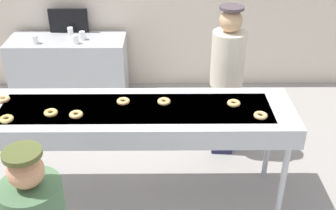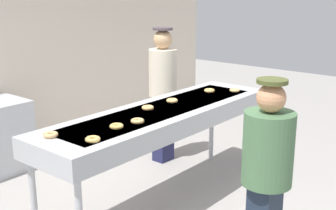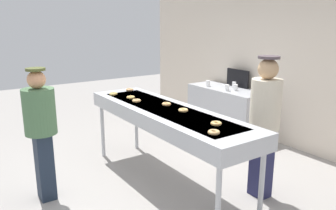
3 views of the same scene
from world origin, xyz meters
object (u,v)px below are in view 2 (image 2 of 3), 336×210
object	(u,v)px
glazed_donut_0	(51,135)
glazed_donut_6	(172,101)
glazed_donut_3	(93,139)
customer_waiting	(267,171)
glazed_donut_5	(209,91)
glazed_donut_4	(148,108)
fryer_conveyor	(163,118)
worker_baker	(163,86)
glazed_donut_2	(235,90)
glazed_donut_7	(137,121)
glazed_donut_1	(117,126)

from	to	relation	value
glazed_donut_0	glazed_donut_6	bearing A→B (deg)	-2.13
glazed_donut_3	customer_waiting	size ratio (longest dim) A/B	0.08
glazed_donut_5	glazed_donut_6	size ratio (longest dim) A/B	1.00
glazed_donut_4	glazed_donut_5	size ratio (longest dim) A/B	1.00
fryer_conveyor	worker_baker	xyz separation A→B (m)	(0.93, 0.78, 0.06)
glazed_donut_2	customer_waiting	xyz separation A→B (m)	(-1.60, -1.25, -0.13)
glazed_donut_5	glazed_donut_6	xyz separation A→B (m)	(-0.64, 0.04, 0.00)
worker_baker	customer_waiting	bearing A→B (deg)	60.94
glazed_donut_2	glazed_donut_3	distance (m)	2.18
glazed_donut_5	worker_baker	size ratio (longest dim) A/B	0.07
glazed_donut_5	fryer_conveyor	bearing A→B (deg)	-176.89
fryer_conveyor	glazed_donut_2	size ratio (longest dim) A/B	23.83
glazed_donut_7	customer_waiting	xyz separation A→B (m)	(0.00, -1.28, -0.13)
glazed_donut_1	glazed_donut_2	distance (m)	1.83
customer_waiting	worker_baker	bearing A→B (deg)	49.99
fryer_conveyor	worker_baker	size ratio (longest dim) A/B	1.66
worker_baker	glazed_donut_6	bearing A→B (deg)	50.08
glazed_donut_2	worker_baker	size ratio (longest dim) A/B	0.07
glazed_donut_1	glazed_donut_5	xyz separation A→B (m)	(1.63, 0.15, 0.00)
fryer_conveyor	worker_baker	distance (m)	1.22
glazed_donut_6	glazed_donut_7	xyz separation A→B (m)	(-0.76, -0.22, 0.00)
fryer_conveyor	customer_waiting	distance (m)	1.51
glazed_donut_6	glazed_donut_2	bearing A→B (deg)	-16.78
fryer_conveyor	glazed_donut_2	bearing A→B (deg)	-8.66
glazed_donut_0	glazed_donut_6	distance (m)	1.49
glazed_donut_7	customer_waiting	size ratio (longest dim) A/B	0.08
glazed_donut_1	glazed_donut_3	bearing A→B (deg)	-164.13
glazed_donut_0	glazed_donut_4	bearing A→B (deg)	-2.50
worker_baker	customer_waiting	distance (m)	2.63
glazed_donut_3	customer_waiting	distance (m)	1.35
glazed_donut_6	customer_waiting	world-z (taller)	customer_waiting
glazed_donut_2	glazed_donut_6	world-z (taller)	same
customer_waiting	glazed_donut_3	bearing A→B (deg)	108.77
worker_baker	glazed_donut_3	bearing A→B (deg)	30.13
glazed_donut_6	worker_baker	xyz separation A→B (m)	(0.67, 0.70, -0.05)
fryer_conveyor	glazed_donut_4	bearing A→B (deg)	141.88
glazed_donut_0	glazed_donut_7	bearing A→B (deg)	-21.09
glazed_donut_2	worker_baker	xyz separation A→B (m)	(-0.17, 0.95, -0.05)
glazed_donut_7	fryer_conveyor	bearing A→B (deg)	15.22
glazed_donut_5	glazed_donut_3	bearing A→B (deg)	-172.65
glazed_donut_7	customer_waiting	world-z (taller)	customer_waiting
glazed_donut_7	glazed_donut_1	bearing A→B (deg)	172.02
glazed_donut_2	glazed_donut_0	bearing A→B (deg)	172.46
glazed_donut_0	glazed_donut_3	xyz separation A→B (m)	(0.14, -0.35, 0.00)
glazed_donut_0	glazed_donut_1	xyz separation A→B (m)	(0.50, -0.25, 0.00)
customer_waiting	glazed_donut_1	bearing A→B (deg)	92.97
glazed_donut_3	fryer_conveyor	bearing A→B (deg)	10.77
glazed_donut_0	customer_waiting	bearing A→B (deg)	-64.98
glazed_donut_5	worker_baker	bearing A→B (deg)	87.21
glazed_donut_2	glazed_donut_4	bearing A→B (deg)	167.93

